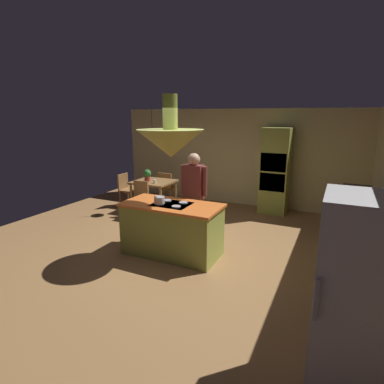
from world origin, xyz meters
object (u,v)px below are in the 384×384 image
(refrigerator, at_px, (360,296))
(chair_at_corner, at_px, (126,187))
(dining_table, at_px, (154,185))
(person_at_island, at_px, (194,192))
(canister_flour, at_px, (359,219))
(microwave_on_counter, at_px, (357,194))
(potted_plant_on_table, at_px, (147,175))
(cup_on_table, at_px, (155,182))
(cooking_pot_on_cooktop, at_px, (159,200))
(canister_sugar, at_px, (358,216))
(canister_tea, at_px, (358,210))
(chair_by_back_wall, at_px, (167,186))
(kitchen_island, at_px, (172,229))
(chair_facing_island, at_px, (139,197))
(oven_tower, at_px, (275,171))

(refrigerator, bearing_deg, chair_at_corner, 144.71)
(dining_table, bearing_deg, person_at_island, -38.11)
(canister_flour, distance_m, microwave_on_counter, 1.30)
(potted_plant_on_table, distance_m, cup_on_table, 0.35)
(cooking_pot_on_cooktop, bearing_deg, potted_plant_on_table, 127.92)
(person_at_island, height_order, canister_sugar, person_at_island)
(chair_at_corner, height_order, canister_sugar, canister_sugar)
(dining_table, xyz_separation_m, canister_tea, (4.54, -1.53, 0.37))
(chair_by_back_wall, xyz_separation_m, chair_at_corner, (-0.87, -0.66, 0.00))
(person_at_island, distance_m, canister_sugar, 2.76)
(kitchen_island, distance_m, potted_plant_on_table, 2.76)
(cup_on_table, xyz_separation_m, canister_sugar, (4.36, -1.49, 0.19))
(refrigerator, bearing_deg, chair_by_back_wall, 135.24)
(cooking_pot_on_cooktop, bearing_deg, person_at_island, 72.97)
(canister_tea, height_order, cooking_pot_on_cooktop, canister_tea)
(refrigerator, relative_size, chair_facing_island, 2.03)
(potted_plant_on_table, bearing_deg, cup_on_table, -23.42)
(canister_flour, height_order, canister_sugar, canister_flour)
(person_at_island, distance_m, potted_plant_on_table, 2.33)
(potted_plant_on_table, relative_size, canister_flour, 1.73)
(chair_at_corner, height_order, cup_on_table, chair_at_corner)
(oven_tower, distance_m, canister_sugar, 3.34)
(cup_on_table, relative_size, canister_tea, 0.41)
(person_at_island, relative_size, chair_by_back_wall, 1.96)
(dining_table, bearing_deg, chair_by_back_wall, 90.00)
(canister_flour, xyz_separation_m, cooking_pot_on_cooktop, (-3.00, -0.34, -0.01))
(refrigerator, distance_m, chair_at_corner, 6.59)
(chair_at_corner, xyz_separation_m, cooking_pot_on_cooktop, (2.41, -2.23, 0.49))
(chair_facing_island, height_order, cup_on_table, chair_facing_island)
(dining_table, height_order, microwave_on_counter, microwave_on_counter)
(oven_tower, xyz_separation_m, canister_flour, (1.74, -3.03, -0.05))
(dining_table, xyz_separation_m, person_at_island, (1.79, -1.41, 0.33))
(cup_on_table, bearing_deg, cooking_pot_on_cooktop, -55.84)
(chair_facing_island, height_order, chair_by_back_wall, same)
(chair_facing_island, bearing_deg, cup_on_table, 68.24)
(cooking_pot_on_cooktop, bearing_deg, chair_at_corner, 137.21)
(chair_at_corner, bearing_deg, canister_flour, -109.28)
(person_at_island, bearing_deg, refrigerator, -41.49)
(dining_table, bearing_deg, oven_tower, 22.21)
(potted_plant_on_table, distance_m, canister_tea, 4.89)
(chair_by_back_wall, xyz_separation_m, canister_tea, (4.54, -2.19, 0.52))
(dining_table, height_order, canister_sugar, canister_sugar)
(canister_tea, bearing_deg, chair_at_corner, 164.19)
(chair_by_back_wall, relative_size, canister_tea, 3.96)
(refrigerator, relative_size, microwave_on_counter, 3.84)
(person_at_island, bearing_deg, canister_sugar, -6.35)
(canister_flour, bearing_deg, person_at_island, 169.97)
(refrigerator, bearing_deg, oven_tower, 108.98)
(chair_facing_island, distance_m, potted_plant_on_table, 0.72)
(chair_facing_island, height_order, microwave_on_counter, microwave_on_counter)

